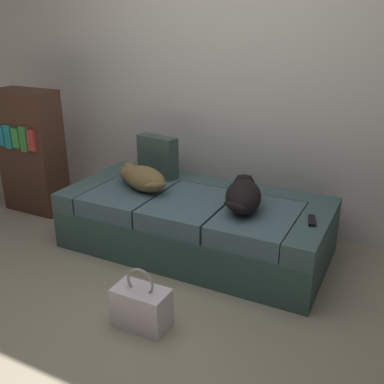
{
  "coord_description": "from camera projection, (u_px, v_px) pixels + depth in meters",
  "views": [
    {
      "loc": [
        1.34,
        -1.67,
        1.67
      ],
      "look_at": [
        0.0,
        1.0,
        0.49
      ],
      "focal_mm": 41.36,
      "sensor_mm": 36.0,
      "label": 1
    }
  ],
  "objects": [
    {
      "name": "back_wall",
      "position": [
        234.0,
        54.0,
        3.49
      ],
      "size": [
        6.4,
        0.1,
        2.8
      ],
      "primitive_type": "cube",
      "color": "silver",
      "rests_on": "ground"
    },
    {
      "name": "handbag",
      "position": [
        141.0,
        307.0,
        2.53
      ],
      "size": [
        0.32,
        0.18,
        0.38
      ],
      "color": "white",
      "rests_on": "ground"
    },
    {
      "name": "throw_pillow",
      "position": [
        158.0,
        157.0,
        3.62
      ],
      "size": [
        0.35,
        0.17,
        0.34
      ],
      "primitive_type": "cube",
      "rotation": [
        0.0,
        0.0,
        -0.15
      ],
      "color": "#3B5148",
      "rests_on": "couch"
    },
    {
      "name": "ground_plane",
      "position": [
        115.0,
        327.0,
        2.56
      ],
      "size": [
        10.0,
        10.0,
        0.0
      ],
      "primitive_type": "plane",
      "color": "tan"
    },
    {
      "name": "dog_tan",
      "position": [
        142.0,
        178.0,
        3.37
      ],
      "size": [
        0.53,
        0.35,
        0.19
      ],
      "color": "olive",
      "rests_on": "couch"
    },
    {
      "name": "couch",
      "position": [
        195.0,
        223.0,
        3.35
      ],
      "size": [
        1.96,
        0.91,
        0.44
      ],
      "color": "#36534B",
      "rests_on": "ground"
    },
    {
      "name": "tv_remote",
      "position": [
        312.0,
        221.0,
        2.85
      ],
      "size": [
        0.08,
        0.16,
        0.02
      ],
      "primitive_type": "cube",
      "rotation": [
        0.0,
        0.0,
        0.25
      ],
      "color": "black",
      "rests_on": "couch"
    },
    {
      "name": "dog_dark",
      "position": [
        243.0,
        194.0,
        3.04
      ],
      "size": [
        0.37,
        0.56,
        0.2
      ],
      "color": "black",
      "rests_on": "couch"
    },
    {
      "name": "bookshelf",
      "position": [
        32.0,
        152.0,
        3.95
      ],
      "size": [
        0.56,
        0.3,
        1.1
      ],
      "color": "#4D2F21",
      "rests_on": "ground"
    }
  ]
}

